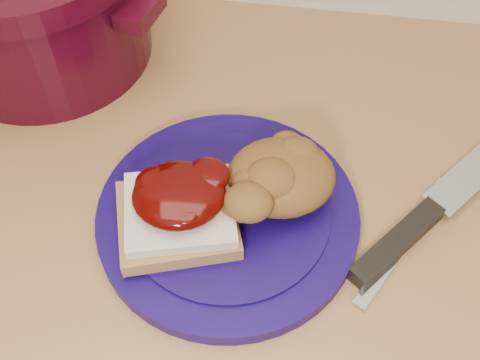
# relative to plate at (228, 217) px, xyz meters

# --- Properties ---
(base_cabinet) EXTENTS (4.00, 0.60, 0.86)m
(base_cabinet) POSITION_rel_plate_xyz_m (0.03, 0.07, -0.48)
(base_cabinet) COLOR beige
(base_cabinet) RESTS_ON floor
(plate) EXTENTS (0.33, 0.33, 0.02)m
(plate) POSITION_rel_plate_xyz_m (0.00, 0.00, 0.00)
(plate) COLOR #100443
(plate) RESTS_ON wood_countertop
(sandwich) EXTENTS (0.14, 0.13, 0.06)m
(sandwich) POSITION_rel_plate_xyz_m (-0.05, -0.02, 0.04)
(sandwich) COLOR olive
(sandwich) RESTS_ON plate
(stuffing_mound) EXTENTS (0.13, 0.12, 0.06)m
(stuffing_mound) POSITION_rel_plate_xyz_m (0.05, 0.03, 0.04)
(stuffing_mound) COLOR brown
(stuffing_mound) RESTS_ON plate
(chef_knife) EXTENTS (0.24, 0.28, 0.02)m
(chef_knife) POSITION_rel_plate_xyz_m (0.21, 0.03, 0.00)
(chef_knife) COLOR black
(chef_knife) RESTS_ON wood_countertop
(butter_knife) EXTENTS (0.10, 0.17, 0.00)m
(butter_knife) POSITION_rel_plate_xyz_m (0.19, 0.00, -0.01)
(butter_knife) COLOR silver
(butter_knife) RESTS_ON wood_countertop
(pepper_grinder) EXTENTS (0.07, 0.07, 0.12)m
(pepper_grinder) POSITION_rel_plate_xyz_m (-0.31, 0.23, 0.05)
(pepper_grinder) COLOR black
(pepper_grinder) RESTS_ON wood_countertop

